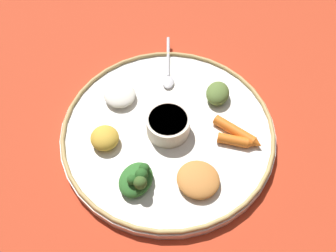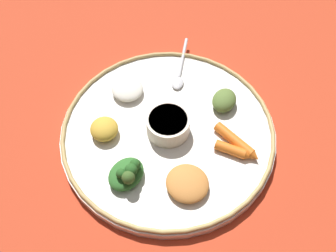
{
  "view_description": "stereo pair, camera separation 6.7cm",
  "coord_description": "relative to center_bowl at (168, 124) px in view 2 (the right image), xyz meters",
  "views": [
    {
      "loc": [
        -0.36,
        -0.18,
        0.63
      ],
      "look_at": [
        0.0,
        0.0,
        0.03
      ],
      "focal_mm": 41.69,
      "sensor_mm": 36.0,
      "label": 1
    },
    {
      "loc": [
        -0.32,
        -0.24,
        0.63
      ],
      "look_at": [
        0.0,
        0.0,
        0.03
      ],
      "focal_mm": 41.69,
      "sensor_mm": 36.0,
      "label": 2
    }
  ],
  "objects": [
    {
      "name": "greens_pile",
      "position": [
        -0.12,
        -0.0,
        -0.0
      ],
      "size": [
        0.07,
        0.05,
        0.04
      ],
      "color": "#2D6628",
      "rests_on": "platter"
    },
    {
      "name": "ground_plane",
      "position": [
        0.0,
        0.0,
        -0.04
      ],
      "size": [
        2.4,
        2.4,
        0.0
      ],
      "primitive_type": "plane",
      "color": "#B7381E"
    },
    {
      "name": "platter",
      "position": [
        0.0,
        0.0,
        -0.03
      ],
      "size": [
        0.4,
        0.4,
        0.02
      ],
      "primitive_type": "cylinder",
      "color": "white",
      "rests_on": "ground_plane"
    },
    {
      "name": "center_bowl",
      "position": [
        0.0,
        0.0,
        0.0
      ],
      "size": [
        0.08,
        0.08,
        0.04
      ],
      "color": "beige",
      "rests_on": "platter"
    },
    {
      "name": "mound_squash",
      "position": [
        -0.07,
        -0.09,
        -0.01
      ],
      "size": [
        0.08,
        0.09,
        0.02
      ],
      "primitive_type": "ellipsoid",
      "rotation": [
        0.0,
        0.0,
        1.4
      ],
      "color": "#C67A38",
      "rests_on": "platter"
    },
    {
      "name": "mound_lentil_yellow",
      "position": [
        -0.07,
        0.09,
        -0.01
      ],
      "size": [
        0.07,
        0.07,
        0.03
      ],
      "primitive_type": "ellipsoid",
      "rotation": [
        0.0,
        0.0,
        5.67
      ],
      "color": "gold",
      "rests_on": "platter"
    },
    {
      "name": "mound_rice_white",
      "position": [
        0.02,
        0.12,
        -0.01
      ],
      "size": [
        0.07,
        0.07,
        0.02
      ],
      "primitive_type": "ellipsoid",
      "rotation": [
        0.0,
        0.0,
        2.91
      ],
      "color": "silver",
      "rests_on": "platter"
    },
    {
      "name": "mound_collards",
      "position": [
        0.11,
        -0.05,
        -0.01
      ],
      "size": [
        0.06,
        0.06,
        0.03
      ],
      "primitive_type": "ellipsoid",
      "rotation": [
        0.0,
        0.0,
        3.35
      ],
      "color": "#567033",
      "rests_on": "platter"
    },
    {
      "name": "platter_rim",
      "position": [
        0.0,
        0.0,
        -0.02
      ],
      "size": [
        0.4,
        0.4,
        0.01
      ],
      "primitive_type": "torus",
      "color": "tan",
      "rests_on": "platter"
    },
    {
      "name": "carrot_near_spoon",
      "position": [
        0.03,
        -0.12,
        -0.01
      ],
      "size": [
        0.03,
        0.07,
        0.02
      ],
      "color": "orange",
      "rests_on": "platter"
    },
    {
      "name": "carrot_outer",
      "position": [
        0.05,
        -0.12,
        -0.01
      ],
      "size": [
        0.03,
        0.1,
        0.02
      ],
      "color": "orange",
      "rests_on": "platter"
    },
    {
      "name": "spoon",
      "position": [
        0.13,
        0.06,
        -0.02
      ],
      "size": [
        0.14,
        0.08,
        0.01
      ],
      "color": "silver",
      "rests_on": "platter"
    }
  ]
}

